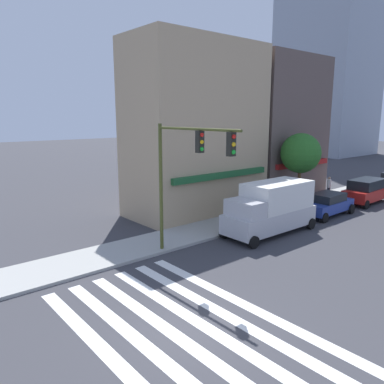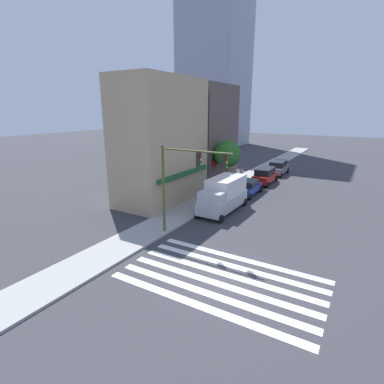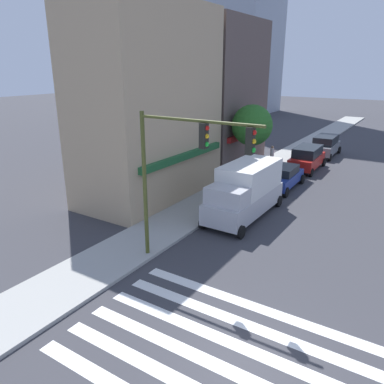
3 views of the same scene
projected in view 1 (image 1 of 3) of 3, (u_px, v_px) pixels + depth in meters
ground_plane at (187, 329)px, 12.28m from camera, size 200.00×200.00×0.00m
sidewalk_left at (87, 261)px, 17.87m from camera, size 120.00×3.00×0.15m
crosswalk_stripes at (187, 329)px, 12.28m from camera, size 5.79×10.80×0.01m
storefront_row at (238, 129)px, 28.93m from camera, size 18.37×5.30×11.88m
tower_distant at (332, 2)px, 64.91m from camera, size 14.01×14.40×52.64m
traffic_signal at (185, 164)px, 16.95m from camera, size 0.32×5.39×6.51m
box_truck_silver at (271, 207)px, 22.00m from camera, size 6.22×2.42×3.04m
sedan_blue at (327, 204)px, 26.12m from camera, size 4.44×2.02×1.59m
suv_red at (366, 190)px, 29.81m from camera, size 4.74×2.12×1.94m
pedestrian_white_shirt at (329, 187)px, 31.11m from camera, size 0.32×0.32×1.77m
street_tree at (301, 153)px, 27.99m from camera, size 2.99×2.99×5.47m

